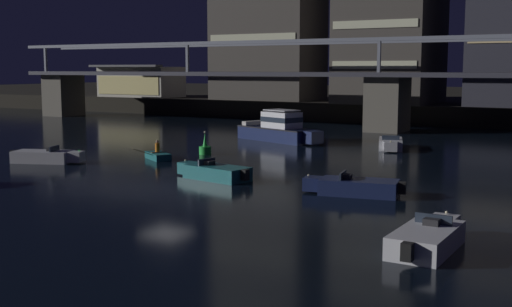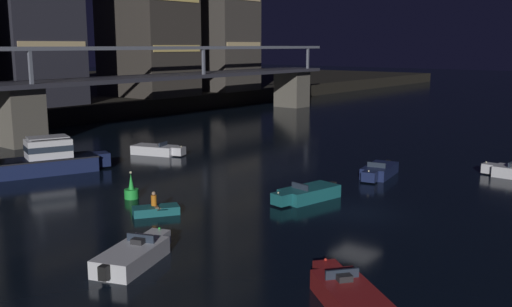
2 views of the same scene
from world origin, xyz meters
The scene contains 13 objects.
ground_plane centered at (0.00, 0.00, 0.00)m, with size 400.00×400.00×0.00m, color black.
far_riverbank centered at (0.00, 84.88, 1.10)m, with size 240.00×80.00×2.20m, color black.
river_bridge centered at (0.00, 36.88, 4.54)m, with size 96.96×6.40×9.38m.
tower_west_tall centered at (-4.23, 50.42, 13.81)m, with size 10.92×12.23×23.52m.
waterfront_pavilion centered at (-41.84, 48.79, 4.44)m, with size 12.40×7.40×4.70m.
cabin_cruiser_near_left centered at (-5.40, 23.49, 1.05)m, with size 9.28×5.37×2.79m.
speedboat_near_right centered at (9.42, 3.40, 0.41)m, with size 5.23×2.47×1.16m.
speedboat_mid_left centered at (15.35, -4.86, 0.41)m, with size 1.88×5.20×1.16m.
speedboat_mid_center centered at (0.61, 3.84, 0.41)m, with size 5.22×2.50×1.16m.
speedboat_mid_right centered at (-13.12, 3.81, 0.41)m, with size 5.09×3.06×1.16m.
speedboat_far_center centered at (5.00, 22.74, 0.41)m, with size 2.93×5.14×1.16m.
channel_buoy centered at (-6.03, 12.70, 0.48)m, with size 0.90×0.90×1.76m.
dinghy_with_paddler centered at (-7.43, 8.82, 0.28)m, with size 2.78×2.70×1.36m.
Camera 1 is at (21.18, -27.50, 6.39)m, focal length 45.82 mm.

